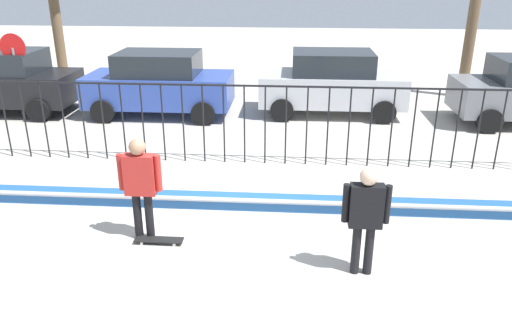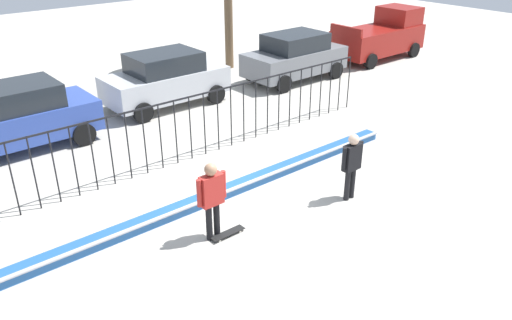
# 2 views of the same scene
# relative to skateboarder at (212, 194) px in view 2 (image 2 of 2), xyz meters

# --- Properties ---
(ground_plane) EXTENTS (60.00, 60.00, 0.00)m
(ground_plane) POSITION_rel_skateboarder_xyz_m (1.33, 0.63, -1.05)
(ground_plane) COLOR #ADA89E
(bowl_coping_ledge) EXTENTS (11.00, 0.40, 0.27)m
(bowl_coping_ledge) POSITION_rel_skateboarder_xyz_m (1.33, 1.25, -0.93)
(bowl_coping_ledge) COLOR #235699
(bowl_coping_ledge) RESTS_ON ground
(perimeter_fence) EXTENTS (14.04, 0.04, 1.82)m
(perimeter_fence) POSITION_rel_skateboarder_xyz_m (1.33, 3.55, 0.07)
(perimeter_fence) COLOR black
(perimeter_fence) RESTS_ON ground
(skateboarder) EXTENTS (0.71, 0.27, 1.75)m
(skateboarder) POSITION_rel_skateboarder_xyz_m (0.00, 0.00, 0.00)
(skateboarder) COLOR black
(skateboarder) RESTS_ON ground
(skateboard) EXTENTS (0.80, 0.20, 0.07)m
(skateboard) POSITION_rel_skateboarder_xyz_m (0.27, -0.14, -0.99)
(skateboard) COLOR black
(skateboard) RESTS_ON ground
(camera_operator) EXTENTS (0.68, 0.25, 1.68)m
(camera_operator) POSITION_rel_skateboarder_xyz_m (3.47, -0.75, -0.05)
(camera_operator) COLOR black
(camera_operator) RESTS_ON ground
(parked_car_blue) EXTENTS (4.30, 2.12, 1.90)m
(parked_car_blue) POSITION_rel_skateboarder_xyz_m (-1.59, 7.31, -0.08)
(parked_car_blue) COLOR #2D479E
(parked_car_blue) RESTS_ON ground
(parked_car_silver) EXTENTS (4.30, 2.12, 1.90)m
(parked_car_silver) POSITION_rel_skateboarder_xyz_m (3.56, 7.82, -0.08)
(parked_car_silver) COLOR #B7BABF
(parked_car_silver) RESTS_ON ground
(parked_car_gray) EXTENTS (4.30, 2.12, 1.90)m
(parked_car_gray) POSITION_rel_skateboarder_xyz_m (9.19, 7.14, -0.08)
(parked_car_gray) COLOR slate
(parked_car_gray) RESTS_ON ground
(pickup_truck) EXTENTS (4.70, 2.12, 2.24)m
(pickup_truck) POSITION_rel_skateboarder_xyz_m (14.74, 7.13, -0.01)
(pickup_truck) COLOR maroon
(pickup_truck) RESTS_ON ground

